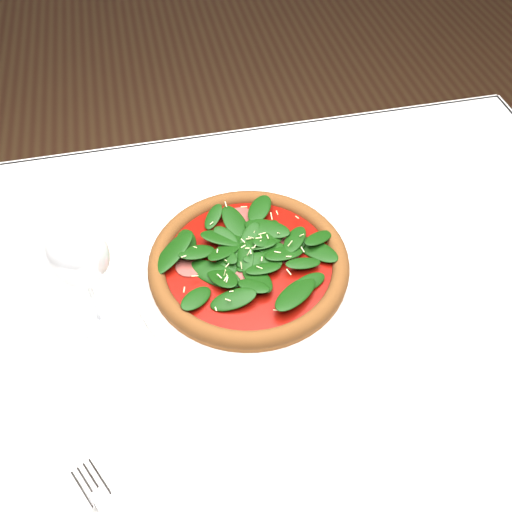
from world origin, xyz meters
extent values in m
plane|color=brown|center=(0.00, 0.00, 0.00)|extent=(6.00, 6.00, 0.00)
cube|color=silver|center=(0.00, 0.00, 0.73)|extent=(1.20, 0.80, 0.04)
cylinder|color=#48351D|center=(0.54, 0.34, 0.35)|extent=(0.06, 0.06, 0.71)
cube|color=silver|center=(0.00, 0.40, 0.64)|extent=(1.20, 0.01, 0.22)
cylinder|color=white|center=(0.00, 0.05, 0.76)|extent=(0.35, 0.35, 0.01)
torus|color=white|center=(0.00, 0.05, 0.76)|extent=(0.35, 0.35, 0.01)
cylinder|color=#9E5B26|center=(0.00, 0.05, 0.77)|extent=(0.34, 0.34, 0.01)
torus|color=#AD6128|center=(0.00, 0.05, 0.78)|extent=(0.34, 0.34, 0.03)
cylinder|color=#990D05|center=(0.00, 0.05, 0.78)|extent=(0.28, 0.28, 0.00)
cylinder|color=brown|center=(0.00, 0.05, 0.78)|extent=(0.25, 0.25, 0.00)
ellipsoid|color=#113D0B|center=(0.00, 0.05, 0.79)|extent=(0.27, 0.27, 0.02)
cylinder|color=#F2EB9E|center=(0.00, 0.05, 0.80)|extent=(0.25, 0.25, 0.00)
cylinder|color=white|center=(-0.23, 0.01, 0.75)|extent=(0.07, 0.07, 0.00)
cylinder|color=white|center=(-0.23, 0.01, 0.80)|extent=(0.01, 0.01, 0.10)
ellipsoid|color=white|center=(-0.23, 0.01, 0.89)|extent=(0.08, 0.08, 0.10)
cube|color=silver|center=(-0.25, -0.23, 0.77)|extent=(0.05, 0.06, 0.00)
cylinder|color=white|center=(0.31, 0.30, 0.75)|extent=(0.14, 0.14, 0.01)
torus|color=white|center=(0.31, 0.30, 0.76)|extent=(0.14, 0.14, 0.01)
camera|label=1|loc=(-0.12, -0.49, 1.43)|focal=40.00mm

